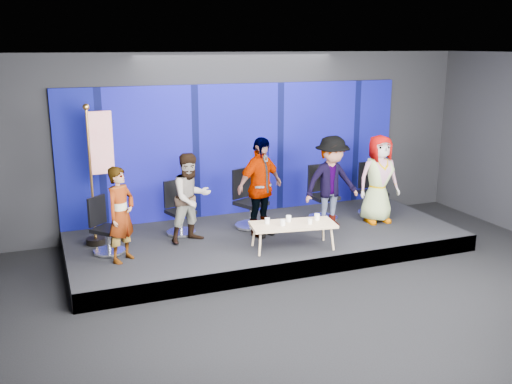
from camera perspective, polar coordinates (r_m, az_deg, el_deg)
ground at (r=8.45m, az=7.55°, el=-11.05°), size 10.00×10.00×0.00m
room_walls at (r=7.73m, az=8.15°, el=5.43°), size 10.02×8.02×3.51m
riser at (r=10.48m, az=1.00°, el=-4.89°), size 7.00×3.00×0.30m
backdrop at (r=11.42m, az=-1.73°, el=4.26°), size 7.00×0.08×2.60m
chair_a at (r=9.69m, az=-14.76°, el=-4.16°), size 0.75×0.75×0.94m
panelist_a at (r=9.14m, az=-13.34°, el=-2.20°), size 0.66×0.64×1.52m
chair_b at (r=10.41m, az=-7.68°, el=-2.45°), size 0.68×0.68×0.97m
panelist_b at (r=9.85m, az=-6.52°, el=-0.59°), size 0.90×0.79×1.56m
chair_c at (r=10.67m, az=-0.71°, el=-1.65°), size 0.82×0.82×1.10m
panelist_c at (r=10.09m, az=0.41°, el=0.51°), size 1.13×0.82×1.78m
chair_d at (r=11.24m, az=6.62°, el=-0.96°), size 0.64×0.64×1.07m
panelist_d at (r=10.65m, az=7.55°, el=0.99°), size 1.16×0.72×1.73m
chair_e at (r=11.72m, az=11.47°, el=-0.55°), size 0.63×0.63×1.05m
panelist_e at (r=11.13m, az=12.16°, el=1.28°), size 0.86×0.59×1.69m
coffee_table at (r=9.57m, az=3.71°, el=-3.36°), size 1.49×0.81×0.43m
mug_a at (r=9.52m, az=1.14°, el=-2.89°), size 0.08×0.08×0.10m
mug_b at (r=9.43m, az=2.70°, el=-3.08°), size 0.08×0.08×0.10m
mug_c at (r=9.64m, az=3.28°, el=-2.67°), size 0.09×0.09×0.10m
mug_d at (r=9.56m, az=5.42°, el=-2.92°), size 0.07×0.07×0.09m
mug_e at (r=9.77m, az=6.12°, el=-2.49°), size 0.09×0.09×0.11m
flag_stand at (r=9.93m, az=-15.50°, el=2.03°), size 0.55×0.32×2.41m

